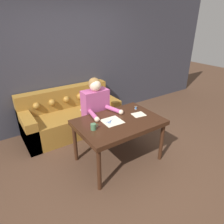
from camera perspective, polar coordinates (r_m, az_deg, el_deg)
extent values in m
plane|color=#4C3323|center=(3.34, 2.01, -14.27)|extent=(16.00, 16.00, 0.00)
cube|color=#383842|center=(4.25, -12.48, 13.55)|extent=(8.00, 0.06, 2.60)
cube|color=#381E11|center=(3.03, 1.95, -3.02)|extent=(1.28, 0.87, 0.07)
cylinder|color=#381E11|center=(2.72, -3.71, -16.21)|extent=(0.06, 0.06, 0.66)
cylinder|color=#381E11|center=(3.32, 13.95, -8.36)|extent=(0.06, 0.06, 0.66)
cylinder|color=#381E11|center=(3.26, -10.49, -8.67)|extent=(0.06, 0.06, 0.66)
cylinder|color=#381E11|center=(3.78, 5.70, -3.27)|extent=(0.06, 0.06, 0.66)
cube|color=olive|center=(4.13, -11.37, -2.74)|extent=(1.87, 0.83, 0.44)
cube|color=olive|center=(4.21, -13.52, 4.08)|extent=(1.87, 0.22, 0.42)
cube|color=olive|center=(3.90, -22.80, -4.77)|extent=(0.20, 0.83, 0.60)
cube|color=olive|center=(4.43, -1.52, 0.97)|extent=(0.20, 0.83, 0.60)
sphere|color=olive|center=(3.95, -20.77, 1.64)|extent=(0.13, 0.13, 0.13)
sphere|color=olive|center=(4.02, -16.74, 2.62)|extent=(0.13, 0.13, 0.13)
sphere|color=olive|center=(4.10, -12.86, 3.55)|extent=(0.13, 0.13, 0.13)
sphere|color=olive|center=(4.20, -9.14, 4.43)|extent=(0.13, 0.13, 0.13)
sphere|color=olive|center=(4.32, -5.61, 5.24)|extent=(0.13, 0.13, 0.13)
cube|color=white|center=(4.07, -6.48, 0.72)|extent=(0.35, 0.20, 0.00)
cylinder|color=#33281E|center=(3.66, -4.46, -6.13)|extent=(0.28, 0.28, 0.45)
cube|color=#B24C84|center=(3.41, -4.75, 1.41)|extent=(0.44, 0.22, 0.61)
sphere|color=beige|center=(3.26, -4.82, 7.56)|extent=(0.19, 0.19, 0.19)
sphere|color=olive|center=(3.28, -5.10, 8.09)|extent=(0.20, 0.20, 0.20)
cylinder|color=#B24C84|center=(3.11, -5.34, -0.86)|extent=(0.12, 0.33, 0.07)
sphere|color=beige|center=(2.98, -4.32, -2.10)|extent=(0.08, 0.08, 0.08)
cylinder|color=#B24C84|center=(3.29, 0.42, 0.76)|extent=(0.15, 0.33, 0.07)
sphere|color=beige|center=(3.20, 2.58, -0.02)|extent=(0.08, 0.08, 0.08)
cube|color=beige|center=(2.99, 0.08, -2.66)|extent=(0.30, 0.29, 0.00)
cube|color=beige|center=(3.22, 7.62, -0.72)|extent=(0.23, 0.20, 0.00)
cube|color=silver|center=(3.06, 0.30, -1.88)|extent=(0.11, 0.09, 0.00)
cube|color=#2D569E|center=(2.97, -0.41, -2.79)|extent=(0.08, 0.06, 0.00)
torus|color=#2D569E|center=(2.94, -0.71, -3.16)|extent=(0.04, 0.04, 0.01)
cube|color=silver|center=(3.05, 0.68, -1.98)|extent=(0.13, 0.05, 0.00)
cube|color=#2D569E|center=(2.98, -0.67, -2.72)|extent=(0.09, 0.03, 0.00)
torus|color=#2D569E|center=(2.95, -1.22, -3.02)|extent=(0.04, 0.04, 0.01)
cylinder|color=silver|center=(3.01, -0.13, -2.42)|extent=(0.01, 0.01, 0.01)
cylinder|color=#47704C|center=(2.76, -5.35, -4.23)|extent=(0.08, 0.08, 0.09)
torus|color=#47704C|center=(2.78, -4.46, -3.87)|extent=(0.05, 0.01, 0.05)
cylinder|color=#3366B2|center=(3.40, 6.83, 1.22)|extent=(0.03, 0.03, 0.04)
cylinder|color=beige|center=(3.40, 6.84, 1.54)|extent=(0.04, 0.04, 0.00)
cylinder|color=beige|center=(3.41, 6.81, 0.91)|extent=(0.04, 0.04, 0.00)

